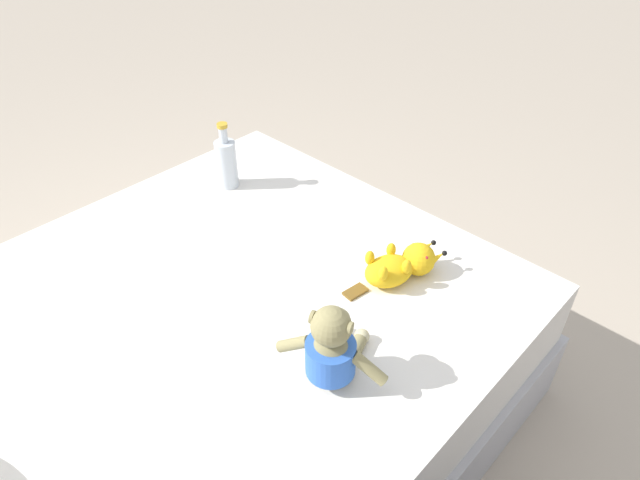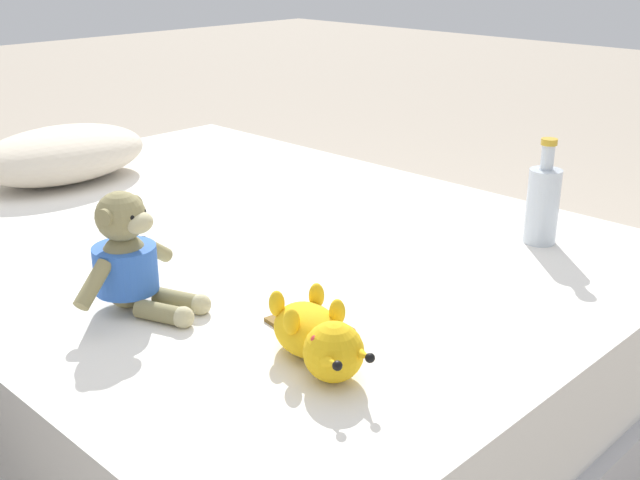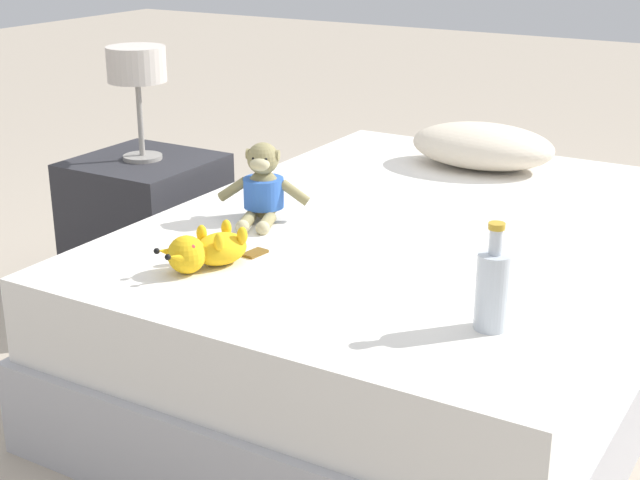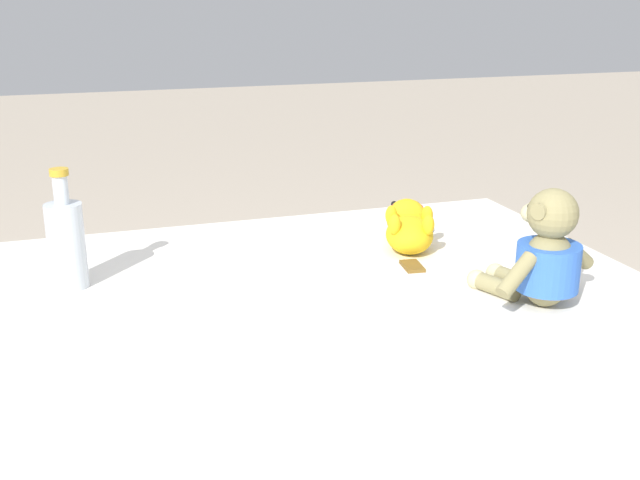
{
  "view_description": "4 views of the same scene",
  "coord_description": "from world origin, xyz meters",
  "px_view_note": "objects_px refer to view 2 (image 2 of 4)",
  "views": [
    {
      "loc": [
        -1.0,
        0.43,
        1.62
      ],
      "look_at": [
        -0.11,
        -0.5,
        0.61
      ],
      "focal_mm": 31.21,
      "sensor_mm": 36.0,
      "label": 1
    },
    {
      "loc": [
        -1.15,
        -1.46,
        1.17
      ],
      "look_at": [
        -0.09,
        -0.42,
        0.61
      ],
      "focal_mm": 44.35,
      "sensor_mm": 36.0,
      "label": 2
    },
    {
      "loc": [
        1.1,
        -2.43,
        1.4
      ],
      "look_at": [
        -0.06,
        -0.47,
        0.57
      ],
      "focal_mm": 52.17,
      "sensor_mm": 36.0,
      "label": 3
    },
    {
      "loc": [
        0.44,
        0.98,
        1.09
      ],
      "look_at": [
        -0.04,
        -0.47,
        0.59
      ],
      "focal_mm": 43.59,
      "sensor_mm": 36.0,
      "label": 4
    }
  ],
  "objects_px": {
    "plush_monkey": "(130,261)",
    "plush_yellow_creature": "(318,337)",
    "bed": "(229,320)",
    "glass_bottle": "(543,203)",
    "pillow": "(62,154)"
  },
  "relations": [
    {
      "from": "glass_bottle",
      "to": "plush_monkey",
      "type": "bearing_deg",
      "value": 156.41
    },
    {
      "from": "bed",
      "to": "pillow",
      "type": "bearing_deg",
      "value": 95.38
    },
    {
      "from": "pillow",
      "to": "plush_monkey",
      "type": "height_order",
      "value": "plush_monkey"
    },
    {
      "from": "bed",
      "to": "plush_monkey",
      "type": "xyz_separation_m",
      "value": [
        -0.41,
        -0.23,
        0.35
      ]
    },
    {
      "from": "pillow",
      "to": "plush_monkey",
      "type": "relative_size",
      "value": 1.94
    },
    {
      "from": "plush_monkey",
      "to": "pillow",
      "type": "bearing_deg",
      "value": 68.88
    },
    {
      "from": "plush_monkey",
      "to": "bed",
      "type": "bearing_deg",
      "value": 28.74
    },
    {
      "from": "bed",
      "to": "plush_monkey",
      "type": "relative_size",
      "value": 7.16
    },
    {
      "from": "plush_monkey",
      "to": "plush_yellow_creature",
      "type": "height_order",
      "value": "plush_monkey"
    },
    {
      "from": "pillow",
      "to": "glass_bottle",
      "type": "height_order",
      "value": "glass_bottle"
    },
    {
      "from": "pillow",
      "to": "plush_monkey",
      "type": "xyz_separation_m",
      "value": [
        -0.35,
        -0.9,
        0.02
      ]
    },
    {
      "from": "plush_monkey",
      "to": "plush_yellow_creature",
      "type": "xyz_separation_m",
      "value": [
        0.1,
        -0.41,
        -0.05
      ]
    },
    {
      "from": "bed",
      "to": "plush_monkey",
      "type": "height_order",
      "value": "plush_monkey"
    },
    {
      "from": "plush_monkey",
      "to": "plush_yellow_creature",
      "type": "distance_m",
      "value": 0.42
    },
    {
      "from": "plush_monkey",
      "to": "glass_bottle",
      "type": "bearing_deg",
      "value": -23.59
    }
  ]
}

